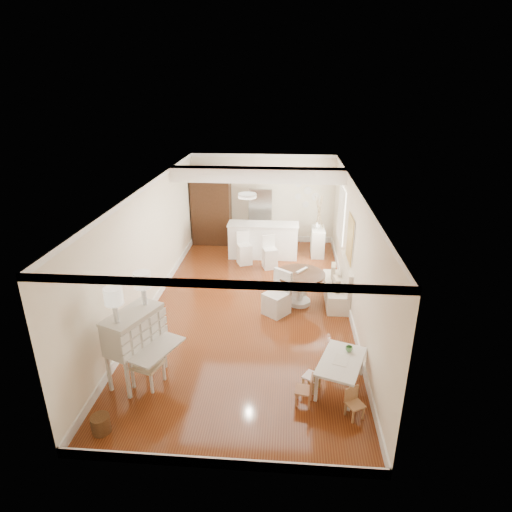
# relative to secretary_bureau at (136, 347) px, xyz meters

# --- Properties ---
(room) EXTENTS (9.00, 9.04, 2.82)m
(room) POSITION_rel_secretary_bureau_xyz_m (1.74, 3.05, 1.33)
(room) COLOR brown
(room) RESTS_ON ground
(secretary_bureau) EXTENTS (1.35, 1.36, 1.31)m
(secretary_bureau) POSITION_rel_secretary_bureau_xyz_m (0.00, 0.00, 0.00)
(secretary_bureau) COLOR beige
(secretary_bureau) RESTS_ON ground
(gustavian_armchair) EXTENTS (0.59, 0.59, 0.82)m
(gustavian_armchair) POSITION_rel_secretary_bureau_xyz_m (0.22, -0.13, -0.24)
(gustavian_armchair) COLOR silver
(gustavian_armchair) RESTS_ON ground
(wicker_basket) EXTENTS (0.37, 0.37, 0.28)m
(wicker_basket) POSITION_rel_secretary_bureau_xyz_m (-0.15, -1.25, -0.52)
(wicker_basket) COLOR #53331A
(wicker_basket) RESTS_ON ground
(kids_table) EXTENTS (0.97, 1.24, 0.54)m
(kids_table) POSITION_rel_secretary_bureau_xyz_m (3.46, 0.04, -0.38)
(kids_table) COLOR white
(kids_table) RESTS_ON ground
(kids_chair_a) EXTENTS (0.31, 0.31, 0.55)m
(kids_chair_a) POSITION_rel_secretary_bureau_xyz_m (2.85, -0.42, -0.38)
(kids_chair_a) COLOR #A06A48
(kids_chair_a) RESTS_ON ground
(kids_chair_b) EXTENTS (0.36, 0.36, 0.54)m
(kids_chair_b) POSITION_rel_secretary_bureau_xyz_m (2.99, -0.05, -0.39)
(kids_chair_b) COLOR #9C7847
(kids_chair_b) RESTS_ON ground
(kids_chair_c) EXTENTS (0.33, 0.33, 0.50)m
(kids_chair_c) POSITION_rel_secretary_bureau_xyz_m (3.62, -0.66, -0.40)
(kids_chair_c) COLOR #B47F52
(kids_chair_c) RESTS_ON ground
(banquette) EXTENTS (0.52, 1.60, 0.98)m
(banquette) POSITION_rel_secretary_bureau_xyz_m (3.69, 3.22, -0.16)
(banquette) COLOR silver
(banquette) RESTS_ON ground
(dining_table) EXTENTS (1.41, 1.41, 0.78)m
(dining_table) POSITION_rel_secretary_bureau_xyz_m (2.83, 2.96, -0.27)
(dining_table) COLOR #442615
(dining_table) RESTS_ON ground
(slip_chair_near) EXTENTS (0.68, 0.68, 1.00)m
(slip_chair_near) POSITION_rel_secretary_bureau_xyz_m (2.31, 2.46, -0.16)
(slip_chair_near) COLOR silver
(slip_chair_near) RESTS_ON ground
(slip_chair_far) EXTENTS (0.55, 0.55, 0.81)m
(slip_chair_far) POSITION_rel_secretary_bureau_xyz_m (2.74, 3.22, -0.25)
(slip_chair_far) COLOR white
(slip_chair_far) RESTS_ON ground
(breakfast_counter) EXTENTS (2.05, 0.65, 1.03)m
(breakfast_counter) POSITION_rel_secretary_bureau_xyz_m (1.80, 5.82, -0.14)
(breakfast_counter) COLOR white
(breakfast_counter) RESTS_ON ground
(bar_stool_left) EXTENTS (0.48, 0.48, 0.92)m
(bar_stool_left) POSITION_rel_secretary_bureau_xyz_m (1.31, 5.25, -0.19)
(bar_stool_left) COLOR white
(bar_stool_left) RESTS_ON ground
(bar_stool_right) EXTENTS (0.46, 0.46, 0.91)m
(bar_stool_right) POSITION_rel_secretary_bureau_xyz_m (2.04, 5.01, -0.20)
(bar_stool_right) COLOR white
(bar_stool_right) RESTS_ON ground
(pantry_cabinet) EXTENTS (1.20, 0.60, 2.30)m
(pantry_cabinet) POSITION_rel_secretary_bureau_xyz_m (0.10, 6.90, 0.50)
(pantry_cabinet) COLOR #381E11
(pantry_cabinet) RESTS_ON ground
(fridge) EXTENTS (0.75, 0.65, 1.80)m
(fridge) POSITION_rel_secretary_bureau_xyz_m (2.00, 6.87, 0.25)
(fridge) COLOR silver
(fridge) RESTS_ON ground
(sideboard) EXTENTS (0.38, 0.85, 0.81)m
(sideboard) POSITION_rel_secretary_bureau_xyz_m (3.41, 6.14, -0.25)
(sideboard) COLOR beige
(sideboard) RESTS_ON ground
(pencil_cup) EXTENTS (0.15, 0.15, 0.10)m
(pencil_cup) POSITION_rel_secretary_bureau_xyz_m (3.62, 0.30, -0.06)
(pencil_cup) COLOR #629C5B
(pencil_cup) RESTS_ON kids_table
(branch_vase) EXTENTS (0.22, 0.22, 0.18)m
(branch_vase) POSITION_rel_secretary_bureau_xyz_m (3.37, 6.18, 0.25)
(branch_vase) COLOR white
(branch_vase) RESTS_ON sideboard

